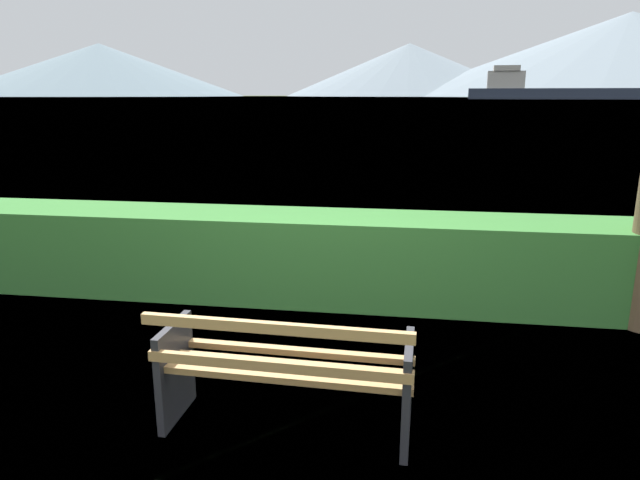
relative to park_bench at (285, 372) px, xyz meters
name	(u,v)px	position (x,y,z in m)	size (l,w,h in m)	color
ground_plane	(288,426)	(0.00, 0.06, -0.42)	(1400.00, 1400.00, 0.00)	olive
water_surface	(407,98)	(0.00, 307.03, -0.42)	(620.00, 620.00, 0.00)	#7A99A8
park_bench	(285,372)	(0.00, 0.00, 0.00)	(1.64, 0.62, 0.87)	tan
hedge_row	(335,258)	(0.00, 2.52, 0.03)	(8.57, 0.87, 0.91)	#387A33
cargo_ship_large	(555,90)	(61.54, 253.87, 3.41)	(84.47, 20.90, 13.71)	#2D384C
distant_hills	(482,60)	(67.02, 560.72, 31.88)	(834.94, 413.46, 72.60)	slate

